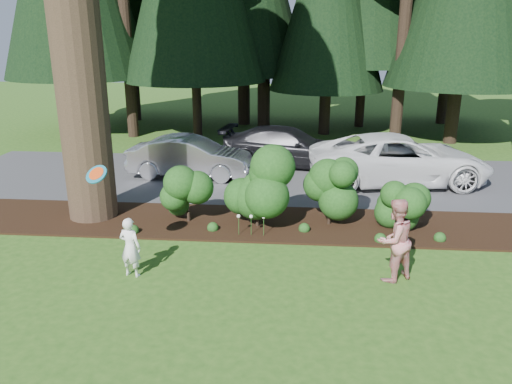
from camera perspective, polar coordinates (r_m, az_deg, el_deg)
The scene contains 11 objects.
ground at distance 9.87m, azimuth -0.13°, elevation -10.60°, with size 80.00×80.00×0.00m, color #275016.
mulch_bed at distance 12.81m, azimuth 1.15°, elevation -3.60°, with size 16.00×2.50×0.05m, color black.
driveway at distance 16.83m, azimuth 2.11°, elevation 1.63°, with size 22.00×6.00×0.03m, color #38383A.
shrub_row at distance 12.41m, azimuth 4.68°, elevation -0.52°, with size 6.53×1.60×1.61m.
lily_cluster at distance 11.87m, azimuth -0.56°, elevation -2.93°, with size 0.69×0.09×0.57m.
car_silver_wagon at distance 16.89m, azimuth -7.50°, elevation 3.99°, with size 1.44×4.13×1.36m, color #B6B6BB.
car_white_suv at distance 16.64m, azimuth 16.07°, elevation 3.62°, with size 2.62×5.69×1.58m, color white.
car_dark_suv at distance 18.30m, azimuth 3.55°, elevation 5.22°, with size 1.94×4.78×1.39m, color black.
child at distance 10.28m, azimuth -14.18°, elevation -6.14°, with size 0.45×0.30×1.24m, color white.
adult at distance 10.11m, azimuth 15.55°, elevation -5.31°, with size 0.82×0.64×1.68m, color #B51820.
frisbee at distance 10.14m, azimuth -17.77°, elevation 1.96°, with size 0.50×0.37×0.38m.
Camera 1 is at (0.76, -8.65, 4.69)m, focal length 35.00 mm.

